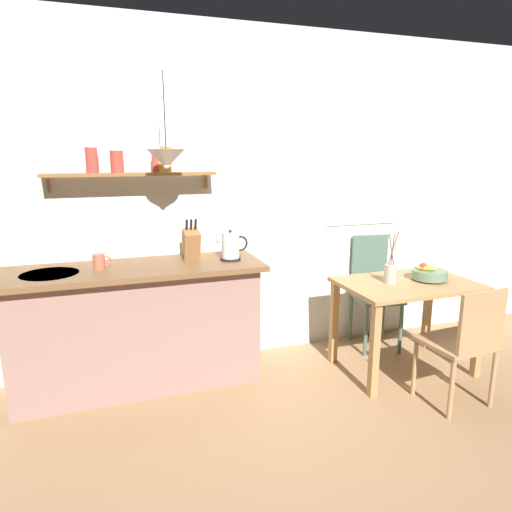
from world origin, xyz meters
name	(u,v)px	position (x,y,z in m)	size (l,w,h in m)	color
ground_plane	(279,382)	(0.00, 0.00, 0.00)	(14.00, 14.00, 0.00)	#A87F56
back_wall	(275,198)	(0.20, 0.65, 1.35)	(6.80, 0.11, 2.70)	silver
kitchen_counter	(138,326)	(-1.00, 0.32, 0.47)	(1.83, 0.63, 0.93)	gray
wall_shelf	(133,167)	(-0.96, 0.49, 1.62)	(1.23, 0.20, 0.32)	brown
dining_table	(406,296)	(1.03, -0.12, 0.62)	(1.04, 0.69, 0.74)	tan
dining_chair_near	(465,340)	(1.06, -0.72, 0.49)	(0.47, 0.43, 0.87)	tan
dining_chair_far	(373,286)	(1.08, 0.42, 0.54)	(0.44, 0.47, 1.00)	#4C6B5B
fruit_bowl	(429,273)	(1.22, -0.12, 0.79)	(0.27, 0.27, 0.14)	slate
twig_vase	(391,273)	(0.89, -0.09, 0.82)	(0.10, 0.10, 0.41)	#B7B2A8
electric_kettle	(231,247)	(-0.29, 0.27, 1.03)	(0.24, 0.16, 0.23)	black
knife_block	(191,244)	(-0.57, 0.38, 1.05)	(0.12, 0.19, 0.31)	#9E6B3D
coffee_mug_by_sink	(99,262)	(-1.24, 0.29, 0.98)	(0.13, 0.08, 0.11)	#C6664C
pendant_lamp	(166,159)	(-0.76, 0.19, 1.68)	(0.26, 0.26, 0.63)	black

